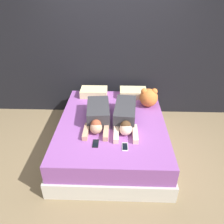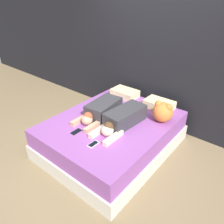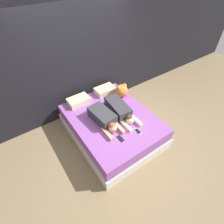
{
  "view_description": "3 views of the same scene",
  "coord_description": "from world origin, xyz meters",
  "px_view_note": "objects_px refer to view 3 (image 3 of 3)",
  "views": [
    {
      "loc": [
        0.09,
        -2.78,
        2.39
      ],
      "look_at": [
        0.0,
        0.0,
        0.68
      ],
      "focal_mm": 35.0,
      "sensor_mm": 36.0,
      "label": 1
    },
    {
      "loc": [
        1.81,
        -2.22,
        2.3
      ],
      "look_at": [
        0.0,
        0.0,
        0.68
      ],
      "focal_mm": 35.0,
      "sensor_mm": 36.0,
      "label": 2
    },
    {
      "loc": [
        -1.5,
        -2.15,
        3.14
      ],
      "look_at": [
        0.0,
        0.0,
        0.68
      ],
      "focal_mm": 28.0,
      "sensor_mm": 36.0,
      "label": 3
    }
  ],
  "objects_px": {
    "pillow_head_right": "(105,90)",
    "person_left": "(104,118)",
    "bed": "(112,126)",
    "plush_toy": "(121,90)",
    "pillow_head_left": "(79,101)",
    "cell_phone_left": "(120,139)",
    "person_right": "(120,110)",
    "cell_phone_right": "(138,131)"
  },
  "relations": [
    {
      "from": "bed",
      "to": "cell_phone_right",
      "type": "bearing_deg",
      "value": -73.07
    },
    {
      "from": "pillow_head_right",
      "to": "cell_phone_right",
      "type": "distance_m",
      "value": 1.45
    },
    {
      "from": "pillow_head_left",
      "to": "pillow_head_right",
      "type": "height_order",
      "value": "same"
    },
    {
      "from": "bed",
      "to": "person_right",
      "type": "relative_size",
      "value": 2.13
    },
    {
      "from": "bed",
      "to": "plush_toy",
      "type": "relative_size",
      "value": 6.46
    },
    {
      "from": "person_left",
      "to": "cell_phone_left",
      "type": "xyz_separation_m",
      "value": [
        0.01,
        -0.54,
        -0.11
      ]
    },
    {
      "from": "bed",
      "to": "plush_toy",
      "type": "height_order",
      "value": "plush_toy"
    },
    {
      "from": "bed",
      "to": "cell_phone_left",
      "type": "bearing_deg",
      "value": -109.34
    },
    {
      "from": "pillow_head_left",
      "to": "cell_phone_left",
      "type": "relative_size",
      "value": 3.01
    },
    {
      "from": "cell_phone_right",
      "to": "cell_phone_left",
      "type": "bearing_deg",
      "value": 172.05
    },
    {
      "from": "bed",
      "to": "person_left",
      "type": "xyz_separation_m",
      "value": [
        -0.21,
        -0.02,
        0.38
      ]
    },
    {
      "from": "pillow_head_right",
      "to": "person_right",
      "type": "relative_size",
      "value": 0.49
    },
    {
      "from": "pillow_head_right",
      "to": "person_right",
      "type": "xyz_separation_m",
      "value": [
        -0.16,
        -0.84,
        0.04
      ]
    },
    {
      "from": "pillow_head_left",
      "to": "cell_phone_left",
      "type": "xyz_separation_m",
      "value": [
        0.16,
        -1.38,
        -0.06
      ]
    },
    {
      "from": "pillow_head_right",
      "to": "pillow_head_left",
      "type": "bearing_deg",
      "value": 180.0
    },
    {
      "from": "pillow_head_left",
      "to": "person_right",
      "type": "xyz_separation_m",
      "value": [
        0.56,
        -0.84,
        0.04
      ]
    },
    {
      "from": "person_right",
      "to": "cell_phone_right",
      "type": "height_order",
      "value": "person_right"
    },
    {
      "from": "pillow_head_left",
      "to": "person_left",
      "type": "height_order",
      "value": "person_left"
    },
    {
      "from": "pillow_head_left",
      "to": "plush_toy",
      "type": "height_order",
      "value": "plush_toy"
    },
    {
      "from": "cell_phone_right",
      "to": "plush_toy",
      "type": "relative_size",
      "value": 0.5
    },
    {
      "from": "pillow_head_left",
      "to": "cell_phone_right",
      "type": "relative_size",
      "value": 3.01
    },
    {
      "from": "pillow_head_right",
      "to": "cell_phone_left",
      "type": "relative_size",
      "value": 3.01
    },
    {
      "from": "pillow_head_right",
      "to": "cell_phone_left",
      "type": "bearing_deg",
      "value": -111.97
    },
    {
      "from": "person_right",
      "to": "cell_phone_right",
      "type": "xyz_separation_m",
      "value": [
        -0.01,
        -0.6,
        -0.11
      ]
    },
    {
      "from": "pillow_head_right",
      "to": "person_left",
      "type": "distance_m",
      "value": 1.02
    },
    {
      "from": "cell_phone_left",
      "to": "person_right",
      "type": "bearing_deg",
      "value": 53.93
    },
    {
      "from": "person_left",
      "to": "cell_phone_left",
      "type": "distance_m",
      "value": 0.55
    },
    {
      "from": "cell_phone_right",
      "to": "plush_toy",
      "type": "distance_m",
      "value": 1.18
    },
    {
      "from": "pillow_head_right",
      "to": "cell_phone_left",
      "type": "xyz_separation_m",
      "value": [
        -0.56,
        -1.38,
        -0.06
      ]
    },
    {
      "from": "bed",
      "to": "pillow_head_right",
      "type": "bearing_deg",
      "value": 66.27
    },
    {
      "from": "person_left",
      "to": "cell_phone_right",
      "type": "relative_size",
      "value": 5.5
    },
    {
      "from": "bed",
      "to": "person_right",
      "type": "xyz_separation_m",
      "value": [
        0.2,
        -0.02,
        0.38
      ]
    },
    {
      "from": "person_right",
      "to": "cell_phone_right",
      "type": "relative_size",
      "value": 6.08
    },
    {
      "from": "cell_phone_right",
      "to": "plush_toy",
      "type": "height_order",
      "value": "plush_toy"
    },
    {
      "from": "pillow_head_right",
      "to": "person_left",
      "type": "xyz_separation_m",
      "value": [
        -0.57,
        -0.84,
        0.04
      ]
    },
    {
      "from": "bed",
      "to": "cell_phone_right",
      "type": "relative_size",
      "value": 12.97
    },
    {
      "from": "cell_phone_left",
      "to": "person_left",
      "type": "bearing_deg",
      "value": 91.49
    },
    {
      "from": "cell_phone_right",
      "to": "person_right",
      "type": "bearing_deg",
      "value": 88.8
    },
    {
      "from": "pillow_head_left",
      "to": "person_left",
      "type": "bearing_deg",
      "value": -79.97
    },
    {
      "from": "pillow_head_left",
      "to": "pillow_head_right",
      "type": "bearing_deg",
      "value": 0.0
    },
    {
      "from": "pillow_head_left",
      "to": "cell_phone_left",
      "type": "bearing_deg",
      "value": -83.26
    },
    {
      "from": "person_left",
      "to": "person_right",
      "type": "relative_size",
      "value": 0.9
    }
  ]
}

